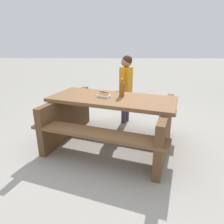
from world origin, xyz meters
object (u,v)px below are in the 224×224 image
Objects in this scene: picnic_table at (112,117)px; soda_bottle at (122,88)px; hotdog_tray at (104,95)px; child_in_coat at (126,81)px.

picnic_table is 8.35× the size of soda_bottle.
hotdog_tray is 0.17× the size of child_in_coat.
child_in_coat reaches higher than hotdog_tray.
hotdog_tray is at bearing -9.74° from picnic_table.
soda_bottle is 1.23× the size of hotdog_tray.
soda_bottle is at bearing -155.16° from picnic_table.
picnic_table is 1.69× the size of child_in_coat.
hotdog_tray reaches higher than picnic_table.
hotdog_tray is 0.95m from child_in_coat.
hotdog_tray is at bearing 66.81° from child_in_coat.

